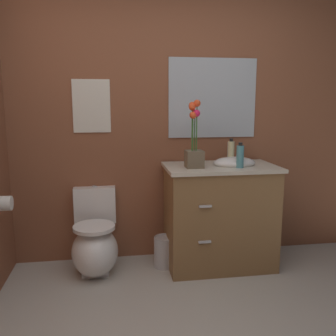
{
  "coord_description": "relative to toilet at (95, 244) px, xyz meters",
  "views": [
    {
      "loc": [
        -0.41,
        -1.53,
        1.42
      ],
      "look_at": [
        0.05,
        1.36,
        0.89
      ],
      "focal_mm": 39.19,
      "sensor_mm": 36.0,
      "label": 1
    }
  ],
  "objects": [
    {
      "name": "wall_back",
      "position": [
        0.76,
        0.3,
        1.01
      ],
      "size": [
        3.94,
        0.05,
        2.5
      ],
      "primitive_type": "cube",
      "color": "brown",
      "rests_on": "ground_plane"
    },
    {
      "name": "toilet",
      "position": [
        0.0,
        0.0,
        0.0
      ],
      "size": [
        0.38,
        0.59,
        0.69
      ],
      "color": "white",
      "rests_on": "ground_plane"
    },
    {
      "name": "vanity_cabinet",
      "position": [
        1.07,
        -0.03,
        0.21
      ],
      "size": [
        0.94,
        0.56,
        1.07
      ],
      "color": "brown",
      "rests_on": "ground_plane"
    },
    {
      "name": "flower_vase",
      "position": [
        0.82,
        -0.09,
        0.83
      ],
      "size": [
        0.14,
        0.14,
        0.55
      ],
      "color": "brown",
      "rests_on": "vanity_cabinet"
    },
    {
      "name": "soap_bottle",
      "position": [
        1.19,
        0.07,
        0.75
      ],
      "size": [
        0.06,
        0.06,
        0.22
      ],
      "color": "beige",
      "rests_on": "vanity_cabinet"
    },
    {
      "name": "lotion_bottle",
      "position": [
        1.19,
        -0.15,
        0.74
      ],
      "size": [
        0.06,
        0.06,
        0.21
      ],
      "color": "teal",
      "rests_on": "vanity_cabinet"
    },
    {
      "name": "trash_bin",
      "position": [
        0.59,
        0.01,
        -0.11
      ],
      "size": [
        0.18,
        0.18,
        0.27
      ],
      "color": "#B7B7BC",
      "rests_on": "ground_plane"
    },
    {
      "name": "wall_poster",
      "position": [
        -0.0,
        0.27,
        1.14
      ],
      "size": [
        0.32,
        0.01,
        0.45
      ],
      "primitive_type": "cube",
      "color": "silver"
    },
    {
      "name": "wall_mirror",
      "position": [
        1.07,
        0.27,
        1.21
      ],
      "size": [
        0.8,
        0.01,
        0.7
      ],
      "primitive_type": "cube",
      "color": "#B2BCC6"
    },
    {
      "name": "toilet_paper_roll",
      "position": [
        -0.64,
        -0.2,
        0.44
      ],
      "size": [
        0.11,
        0.11,
        0.11
      ],
      "primitive_type": "cylinder",
      "rotation": [
        0.0,
        1.57,
        0.0
      ],
      "color": "white"
    }
  ]
}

